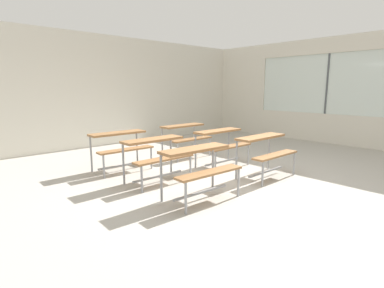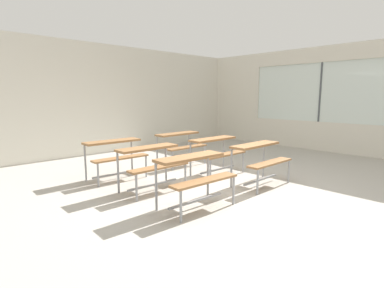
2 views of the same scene
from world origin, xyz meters
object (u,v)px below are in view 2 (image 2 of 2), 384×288
at_px(desk_bench_r1c0, 151,158).
at_px(desk_bench_r2c0, 115,150).
at_px(desk_bench_r0c0, 195,169).
at_px(desk_bench_r2c1, 181,141).
at_px(desk_bench_r1c1, 217,147).
at_px(desk_bench_r0c1, 260,154).

bearing_deg(desk_bench_r1c0, desk_bench_r2c0, 94.61).
height_order(desk_bench_r0c0, desk_bench_r2c0, same).
height_order(desk_bench_r1c0, desk_bench_r2c1, same).
distance_m(desk_bench_r1c1, desk_bench_r2c1, 1.15).
bearing_deg(desk_bench_r2c1, desk_bench_r1c1, -91.67).
relative_size(desk_bench_r0c0, desk_bench_r0c1, 1.02).
bearing_deg(desk_bench_r1c0, desk_bench_r0c1, -33.60).
relative_size(desk_bench_r0c0, desk_bench_r2c0, 1.01).
xyz_separation_m(desk_bench_r2c0, desk_bench_r2c1, (1.71, 0.02, 0.00)).
xyz_separation_m(desk_bench_r0c0, desk_bench_r2c1, (1.65, 2.18, 0.00)).
bearing_deg(desk_bench_r0c1, desk_bench_r2c0, 127.90).
bearing_deg(desk_bench_r0c1, desk_bench_r2c1, 89.46).
height_order(desk_bench_r1c1, desk_bench_r2c1, same).
xyz_separation_m(desk_bench_r1c0, desk_bench_r2c1, (1.63, 1.10, 0.00)).
distance_m(desk_bench_r1c0, desk_bench_r2c1, 1.97).
distance_m(desk_bench_r0c1, desk_bench_r1c1, 1.04).
bearing_deg(desk_bench_r1c1, desk_bench_r1c0, 178.82).
distance_m(desk_bench_r0c0, desk_bench_r1c1, 1.91).
xyz_separation_m(desk_bench_r1c0, desk_bench_r1c1, (1.60, -0.05, 0.00)).
bearing_deg(desk_bench_r2c0, desk_bench_r1c0, -83.93).
bearing_deg(desk_bench_r1c1, desk_bench_r0c1, -89.06).
bearing_deg(desk_bench_r1c1, desk_bench_r2c0, 146.54).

